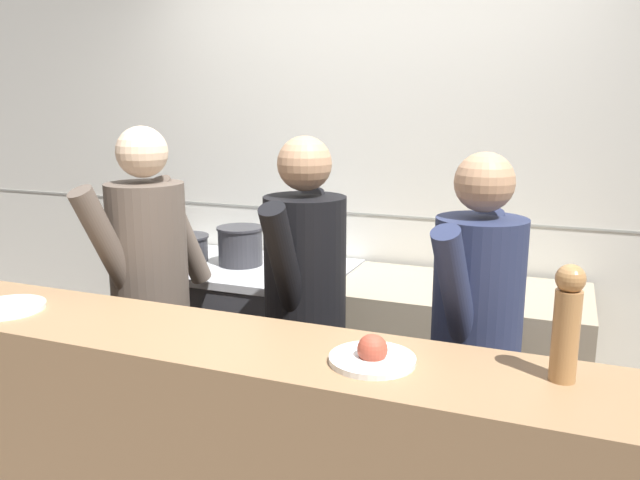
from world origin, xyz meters
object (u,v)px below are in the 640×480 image
plated_dish_appetiser (372,356)px  mixing_bowl_steel (476,276)px  pepper_mill (567,321)px  chef_line (475,345)px  oven_range (246,342)px  braising_pot (314,252)px  plated_dish_main (7,307)px  chef_sous (305,314)px  chef_head_cook (151,294)px  stock_pot (184,247)px  sauce_pot (240,245)px

plated_dish_appetiser → mixing_bowl_steel: bearing=85.0°
pepper_mill → chef_line: chef_line is taller
oven_range → braising_pot: braising_pot is taller
plated_dish_main → chef_sous: 1.12m
mixing_bowl_steel → plated_dish_appetiser: (-0.12, -1.33, 0.10)m
chef_head_cook → chef_sous: 0.73m
braising_pot → mixing_bowl_steel: size_ratio=1.23×
braising_pot → chef_sous: chef_sous is taller
plated_dish_main → stock_pot: bearing=94.0°
braising_pot → oven_range: bearing=-174.9°
sauce_pot → plated_dish_main: bearing=-100.3°
chef_line → sauce_pot: bearing=167.4°
sauce_pot → plated_dish_main: size_ratio=0.95×
braising_pot → chef_line: bearing=-37.8°
sauce_pot → chef_head_cook: (-0.07, -0.71, -0.08)m
chef_head_cook → plated_dish_appetiser: bearing=-12.3°
oven_range → chef_sous: chef_sous is taller
braising_pot → chef_line: size_ratio=0.16×
chef_line → braising_pot: bearing=156.7°
plated_dish_main → chef_head_cook: 0.64m
braising_pot → plated_dish_main: (-0.66, -1.34, 0.03)m
oven_range → sauce_pot: (-0.02, 0.01, 0.56)m
oven_range → stock_pot: 0.63m
plated_dish_main → chef_line: size_ratio=0.17×
oven_range → pepper_mill: bearing=-36.3°
oven_range → chef_head_cook: bearing=-97.1°
stock_pot → pepper_mill: bearing=-30.3°
plated_dish_appetiser → stock_pot: bearing=139.9°
mixing_bowl_steel → pepper_mill: bearing=-72.5°
mixing_bowl_steel → plated_dish_appetiser: bearing=-95.0°
braising_pot → pepper_mill: size_ratio=0.77×
plated_dish_main → plated_dish_appetiser: size_ratio=1.05×
plated_dish_main → chef_head_cook: size_ratio=0.16×
mixing_bowl_steel → chef_line: 0.75m
pepper_mill → chef_head_cook: chef_head_cook is taller
stock_pot → plated_dish_main: bearing=-86.0°
braising_pot → chef_head_cook: 0.89m
oven_range → plated_dish_main: plated_dish_main is taller
oven_range → plated_dish_appetiser: bearing=-48.7°
sauce_pot → plated_dish_main: 1.34m
sauce_pot → chef_head_cook: bearing=-95.3°
oven_range → chef_sous: bearing=-45.6°
sauce_pot → plated_dish_appetiser: bearing=-48.4°
plated_dish_main → plated_dish_appetiser: 1.37m
mixing_bowl_steel → chef_line: size_ratio=0.13×
plated_dish_main → chef_head_cook: bearing=74.1°
chef_sous → stock_pot: bearing=147.2°
plated_dish_main → pepper_mill: (1.88, 0.12, 0.16)m
oven_range → plated_dish_appetiser: (1.11, -1.27, 0.59)m
mixing_bowl_steel → plated_dish_main: (-1.49, -1.37, 0.08)m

